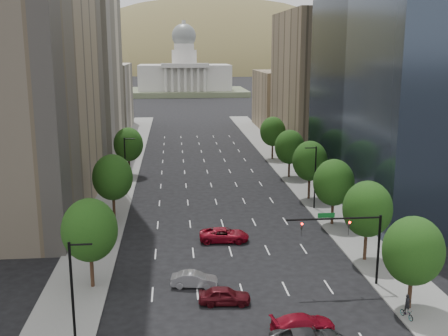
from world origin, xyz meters
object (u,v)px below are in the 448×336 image
object	(u,v)px
traffic_signal	(354,235)
car_silver	(194,279)
capitol	(185,77)
car_red_far	(224,235)
cyclist	(407,310)
car_maroon	(225,296)
car_red_near	(303,324)

from	to	relation	value
traffic_signal	car_silver	distance (m)	15.63
car_silver	traffic_signal	bearing A→B (deg)	-87.39
capitol	car_red_far	size ratio (longest dim) A/B	10.34
capitol	cyclist	world-z (taller)	capitol
cyclist	car_red_far	bearing A→B (deg)	108.00
car_silver	car_red_far	world-z (taller)	car_red_far
traffic_signal	car_maroon	world-z (taller)	traffic_signal
car_maroon	car_silver	size ratio (longest dim) A/B	1.05
car_red_near	car_red_far	size ratio (longest dim) A/B	0.90
car_maroon	cyclist	size ratio (longest dim) A/B	2.18
car_red_near	capitol	bearing A→B (deg)	-6.73
car_silver	cyclist	distance (m)	19.19
traffic_signal	car_red_near	bearing A→B (deg)	-129.71
car_red_far	car_maroon	bearing A→B (deg)	178.98
traffic_signal	car_silver	xyz separation A→B (m)	(-14.92, 1.32, -4.45)
car_silver	car_red_far	distance (m)	12.60
capitol	cyclist	bearing A→B (deg)	-86.72
car_red_near	cyclist	xyz separation A→B (m)	(9.13, 1.22, 0.10)
traffic_signal	capitol	size ratio (longest dim) A/B	0.15
traffic_signal	car_silver	world-z (taller)	traffic_signal
capitol	cyclist	distance (m)	227.01
capitol	car_maroon	size ratio (longest dim) A/B	13.01
car_silver	car_red_far	bearing A→B (deg)	-10.90
traffic_signal	cyclist	distance (m)	8.42
car_maroon	car_silver	world-z (taller)	car_maroon
car_maroon	car_silver	distance (m)	4.56
traffic_signal	car_red_near	world-z (taller)	traffic_signal
traffic_signal	cyclist	size ratio (longest dim) A/B	4.31
capitol	cyclist	size ratio (longest dim) A/B	28.38
car_red_near	car_maroon	bearing A→B (deg)	38.26
car_maroon	car_red_far	xyz separation A→B (m)	(1.48, 15.73, 0.02)
capitol	cyclist	xyz separation A→B (m)	(13.00, -226.50, -7.72)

